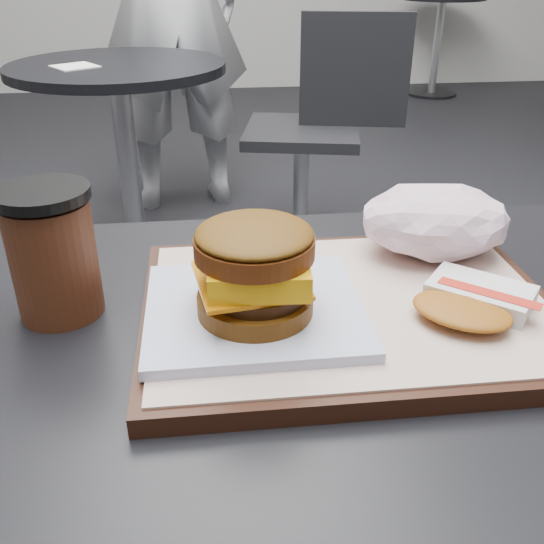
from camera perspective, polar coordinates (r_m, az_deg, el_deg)
The scene contains 10 objects.
customer_table at distance 0.66m, azimuth 3.22°, elevation -20.76°, with size 0.80×0.60×0.77m.
serving_tray at distance 0.57m, azimuth 7.18°, elevation -3.48°, with size 0.38×0.28×0.02m.
breakfast_sandwich at distance 0.51m, azimuth -1.60°, elevation -0.73°, with size 0.19×0.17×0.09m.
hash_brown at distance 0.57m, azimuth 18.32°, elevation -2.60°, with size 0.14×0.13×0.02m.
crumpled_wrapper at distance 0.66m, azimuth 15.16°, elevation 4.65°, with size 0.16×0.12×0.07m, color white, non-canonical shape.
coffee_cup at distance 0.59m, azimuth -19.92°, elevation 1.62°, with size 0.08×0.08×0.12m.
neighbor_table at distance 2.15m, azimuth -13.78°, elevation 13.32°, with size 0.70×0.70×0.75m.
napkin at distance 2.07m, azimuth -18.07°, elevation 17.92°, with size 0.12×0.12×0.00m, color white.
neighbor_chair at distance 2.35m, azimuth 4.55°, elevation 14.22°, with size 0.64×0.50×0.88m.
bg_table_far at distance 5.29m, azimuth 15.52°, elevation 21.79°, with size 0.66×0.66×0.75m.
Camera 1 is at (-0.08, -0.42, 1.08)m, focal length 40.00 mm.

